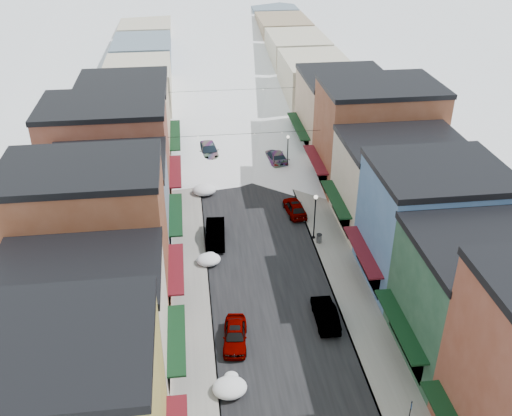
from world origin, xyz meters
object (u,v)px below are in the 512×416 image
object	(u,v)px
streetlamp_near	(315,211)
car_silver_sedan	(235,335)
car_green_sedan	(325,314)
trash_can	(319,238)
car_dark_hatch	(215,233)

from	to	relation	value
streetlamp_near	car_silver_sedan	bearing A→B (deg)	-123.62
car_green_sedan	trash_can	distance (m)	10.93
car_green_sedan	streetlamp_near	size ratio (longest dim) A/B	0.97
trash_can	streetlamp_near	world-z (taller)	streetlamp_near
car_dark_hatch	trash_can	distance (m)	9.72
car_silver_sedan	streetlamp_near	xyz separation A→B (m)	(8.70, 13.08, 2.32)
car_silver_sedan	car_dark_hatch	xyz separation A→B (m)	(-0.55, 13.94, 0.10)
car_silver_sedan	trash_can	bearing A→B (deg)	60.38
car_green_sedan	streetlamp_near	bearing A→B (deg)	-96.64
car_green_sedan	trash_can	size ratio (longest dim) A/B	5.05
car_dark_hatch	car_green_sedan	distance (m)	14.62
car_silver_sedan	car_dark_hatch	world-z (taller)	car_dark_hatch
car_dark_hatch	car_green_sedan	xyz separation A→B (m)	(7.65, -12.45, -0.09)
car_silver_sedan	trash_can	size ratio (longest dim) A/B	4.85
car_dark_hatch	trash_can	xyz separation A→B (m)	(9.57, -1.70, -0.23)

